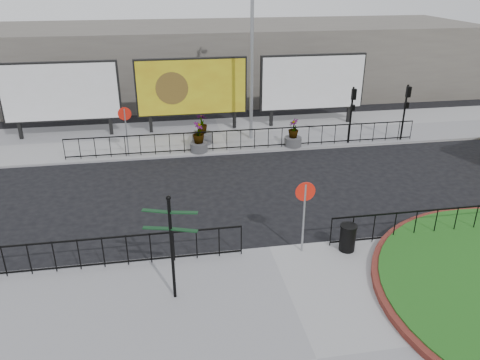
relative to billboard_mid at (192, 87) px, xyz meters
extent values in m
plane|color=black|center=(1.50, -12.97, -2.60)|extent=(90.00, 90.00, 0.00)
cube|color=gray|center=(1.50, -0.97, -2.54)|extent=(44.00, 6.00, 0.12)
cylinder|color=gray|center=(-3.50, -3.57, -1.28)|extent=(0.07, 0.07, 2.40)
cylinder|color=red|center=(-3.50, -3.57, -0.33)|extent=(0.64, 0.03, 0.64)
cylinder|color=white|center=(-3.50, -3.55, -0.33)|extent=(0.50, 0.03, 0.50)
cylinder|color=gray|center=(2.50, -13.37, -1.28)|extent=(0.07, 0.07, 2.40)
cylinder|color=red|center=(2.50, -13.37, -0.33)|extent=(0.64, 0.03, 0.64)
cylinder|color=white|center=(2.50, -13.35, -0.33)|extent=(0.50, 0.03, 0.50)
cube|color=black|center=(-9.40, 0.03, -1.98)|extent=(0.18, 0.18, 1.00)
cube|color=black|center=(-4.60, 0.03, -1.98)|extent=(0.18, 0.18, 1.00)
cube|color=black|center=(-7.00, 0.03, 0.02)|extent=(6.20, 0.25, 3.20)
cube|color=silver|center=(-7.00, -0.13, 0.02)|extent=(6.00, 0.06, 3.00)
cube|color=black|center=(-2.40, 0.03, -1.98)|extent=(0.18, 0.18, 1.00)
cube|color=black|center=(2.40, 0.03, -1.98)|extent=(0.18, 0.18, 1.00)
cube|color=black|center=(0.00, 0.03, 0.02)|extent=(6.20, 0.25, 3.20)
cube|color=gold|center=(0.00, -0.13, 0.02)|extent=(6.00, 0.06, 3.00)
cube|color=black|center=(4.60, 0.03, -1.98)|extent=(0.18, 0.18, 1.00)
cube|color=black|center=(9.40, 0.03, -1.98)|extent=(0.18, 0.18, 1.00)
cube|color=black|center=(7.00, 0.03, 0.02)|extent=(6.20, 0.25, 3.20)
cube|color=silver|center=(7.00, -0.13, 0.02)|extent=(6.00, 0.06, 3.00)
cylinder|color=gray|center=(3.00, -1.97, 2.02)|extent=(0.18, 0.18, 9.00)
cylinder|color=black|center=(8.00, -3.57, -0.98)|extent=(0.10, 0.10, 3.00)
cube|color=black|center=(8.00, -3.69, 0.17)|extent=(0.22, 0.18, 0.55)
cube|color=black|center=(8.00, -3.69, -0.53)|extent=(0.20, 0.16, 0.30)
cylinder|color=black|center=(11.00, -3.57, -0.98)|extent=(0.10, 0.10, 3.00)
cube|color=black|center=(11.00, -3.69, 0.17)|extent=(0.22, 0.18, 0.55)
cube|color=black|center=(11.00, -3.69, -0.53)|extent=(0.20, 0.16, 0.30)
cube|color=#605B54|center=(1.50, 9.03, -0.10)|extent=(40.00, 10.00, 5.00)
cylinder|color=black|center=(-1.71, -15.06, -0.95)|extent=(0.09, 0.09, 3.06)
sphere|color=black|center=(-1.71, -15.06, 0.63)|extent=(0.13, 0.13, 0.13)
cube|color=black|center=(-2.07, -14.93, 0.21)|extent=(0.72, 0.37, 0.03)
cube|color=black|center=(-1.33, -15.13, 0.21)|extent=(0.73, 0.28, 0.03)
cube|color=black|center=(-2.08, -14.96, -0.28)|extent=(0.73, 0.31, 0.03)
cube|color=black|center=(-1.35, -15.19, -0.28)|extent=(0.72, 0.37, 0.03)
cylinder|color=black|center=(3.97, -13.57, -2.05)|extent=(0.52, 0.52, 0.86)
cylinder|color=black|center=(3.97, -13.57, -1.59)|extent=(0.55, 0.55, 0.06)
cylinder|color=#4C4C4F|center=(0.00, -3.57, -2.25)|extent=(0.89, 0.89, 0.46)
imported|color=#1C4B14|center=(0.00, -3.57, -1.48)|extent=(0.78, 0.78, 1.08)
cylinder|color=#4C4C4F|center=(0.30, -2.29, -2.20)|extent=(1.08, 1.08, 0.56)
imported|color=#1C4B14|center=(0.30, -2.29, -1.40)|extent=(0.74, 0.74, 1.02)
cylinder|color=#4C4C4F|center=(4.93, -3.57, -2.24)|extent=(0.90, 0.90, 0.47)
imported|color=#1C4B14|center=(4.93, -3.57, -1.52)|extent=(0.64, 0.64, 0.98)
camera|label=1|loc=(-1.71, -25.92, 5.93)|focal=35.00mm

